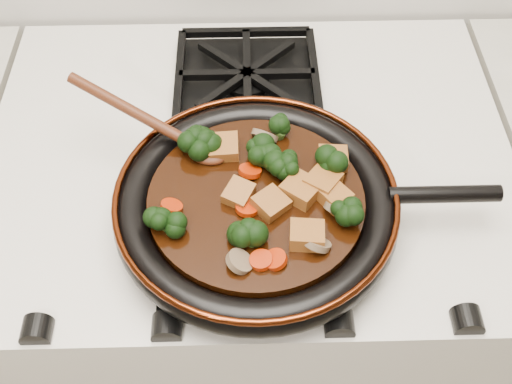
{
  "coord_description": "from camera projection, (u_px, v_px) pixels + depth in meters",
  "views": [
    {
      "loc": [
        -0.01,
        1.07,
        1.58
      ],
      "look_at": [
        0.01,
        1.56,
        0.97
      ],
      "focal_mm": 45.0,
      "sensor_mm": 36.0,
      "label": 1
    }
  ],
  "objects": [
    {
      "name": "broccoli_floret_4",
      "position": [
        349.0,
        216.0,
        0.76
      ],
      "size": [
        0.08,
        0.08,
        0.06
      ],
      "primitive_type": null,
      "rotation": [
        0.08,
        0.18,
        1.06
      ],
      "color": "black",
      "rests_on": "braising_sauce"
    },
    {
      "name": "mushroom_slice_4",
      "position": [
        265.0,
        136.0,
        0.85
      ],
      "size": [
        0.04,
        0.04,
        0.03
      ],
      "primitive_type": "cylinder",
      "rotation": [
        0.96,
        0.0,
        2.69
      ],
      "color": "brown",
      "rests_on": "braising_sauce"
    },
    {
      "name": "burner_grate_front",
      "position": [
        251.0,
        224.0,
        0.82
      ],
      "size": [
        0.23,
        0.23,
        0.03
      ],
      "primitive_type": null,
      "color": "black",
      "rests_on": "stove"
    },
    {
      "name": "tofu_cube_7",
      "position": [
        333.0,
        159.0,
        0.82
      ],
      "size": [
        0.04,
        0.04,
        0.02
      ],
      "primitive_type": "cube",
      "rotation": [
        0.02,
        -0.04,
        3.1
      ],
      "color": "brown",
      "rests_on": "braising_sauce"
    },
    {
      "name": "carrot_coin_1",
      "position": [
        171.0,
        207.0,
        0.78
      ],
      "size": [
        0.03,
        0.03,
        0.02
      ],
      "primitive_type": "cylinder",
      "rotation": [
        -0.27,
        0.29,
        0.0
      ],
      "color": "#A62204",
      "rests_on": "braising_sauce"
    },
    {
      "name": "tofu_cube_3",
      "position": [
        307.0,
        236.0,
        0.75
      ],
      "size": [
        0.04,
        0.04,
        0.03
      ],
      "primitive_type": "cube",
      "rotation": [
        0.09,
        -0.01,
        3.06
      ],
      "color": "brown",
      "rests_on": "braising_sauce"
    },
    {
      "name": "carrot_coin_3",
      "position": [
        250.0,
        171.0,
        0.81
      ],
      "size": [
        0.03,
        0.03,
        0.02
      ],
      "primitive_type": "cylinder",
      "rotation": [
        -0.3,
        0.15,
        0.0
      ],
      "color": "#A62204",
      "rests_on": "braising_sauce"
    },
    {
      "name": "tofu_cube_6",
      "position": [
        322.0,
        183.0,
        0.8
      ],
      "size": [
        0.06,
        0.06,
        0.03
      ],
      "primitive_type": "cube",
      "rotation": [
        -0.02,
        0.11,
        0.95
      ],
      "color": "brown",
      "rests_on": "braising_sauce"
    },
    {
      "name": "mushroom_slice_0",
      "position": [
        336.0,
        208.0,
        0.77
      ],
      "size": [
        0.04,
        0.04,
        0.03
      ],
      "primitive_type": "cylinder",
      "rotation": [
        0.71,
        0.0,
        2.52
      ],
      "color": "brown",
      "rests_on": "braising_sauce"
    },
    {
      "name": "braising_sauce",
      "position": [
        256.0,
        202.0,
        0.8
      ],
      "size": [
        0.27,
        0.27,
        0.02
      ],
      "primitive_type": "cylinder",
      "color": "black",
      "rests_on": "skillet"
    },
    {
      "name": "broccoli_floret_7",
      "position": [
        166.0,
        224.0,
        0.76
      ],
      "size": [
        0.08,
        0.08,
        0.06
      ],
      "primitive_type": null,
      "rotation": [
        -0.08,
        -0.16,
        2.43
      ],
      "color": "black",
      "rests_on": "braising_sauce"
    },
    {
      "name": "broccoli_floret_2",
      "position": [
        264.0,
        156.0,
        0.83
      ],
      "size": [
        0.09,
        0.08,
        0.05
      ],
      "primitive_type": null,
      "rotation": [
        0.05,
        -0.01,
        2.45
      ],
      "color": "black",
      "rests_on": "braising_sauce"
    },
    {
      "name": "broccoli_floret_0",
      "position": [
        251.0,
        238.0,
        0.74
      ],
      "size": [
        0.08,
        0.08,
        0.07
      ],
      "primitive_type": null,
      "rotation": [
        0.14,
        0.23,
        2.94
      ],
      "color": "black",
      "rests_on": "braising_sauce"
    },
    {
      "name": "tofu_cube_5",
      "position": [
        239.0,
        194.0,
        0.79
      ],
      "size": [
        0.04,
        0.05,
        0.03
      ],
      "primitive_type": "cube",
      "rotation": [
        0.09,
        -0.09,
        1.09
      ],
      "color": "brown",
      "rests_on": "braising_sauce"
    },
    {
      "name": "mushroom_slice_3",
      "position": [
        239.0,
        261.0,
        0.73
      ],
      "size": [
        0.04,
        0.04,
        0.02
      ],
      "primitive_type": "cylinder",
      "rotation": [
        0.57,
        0.0,
        1.73
      ],
      "color": "brown",
      "rests_on": "braising_sauce"
    },
    {
      "name": "carrot_coin_0",
      "position": [
        334.0,
        199.0,
        0.79
      ],
      "size": [
        0.03,
        0.03,
        0.02
      ],
      "primitive_type": "cylinder",
      "rotation": [
        0.24,
        -0.16,
        0.0
      ],
      "color": "#A62204",
      "rests_on": "braising_sauce"
    },
    {
      "name": "tofu_cube_0",
      "position": [
        224.0,
        148.0,
        0.84
      ],
      "size": [
        0.04,
        0.04,
        0.03
      ],
      "primitive_type": "cube",
      "rotation": [
        -0.05,
        -0.06,
        1.59
      ],
      "color": "brown",
      "rests_on": "braising_sauce"
    },
    {
      "name": "broccoli_floret_8",
      "position": [
        286.0,
        167.0,
        0.81
      ],
      "size": [
        0.08,
        0.09,
        0.06
      ],
      "primitive_type": null,
      "rotation": [
        0.25,
        0.0,
        0.4
      ],
      "color": "black",
      "rests_on": "braising_sauce"
    },
    {
      "name": "broccoli_floret_6",
      "position": [
        332.0,
        164.0,
        0.81
      ],
      "size": [
        0.09,
        0.09,
        0.07
      ],
      "primitive_type": null,
      "rotation": [
        -0.02,
        0.21,
        0.97
      ],
      "color": "black",
      "rests_on": "braising_sauce"
    },
    {
      "name": "tofu_cube_1",
      "position": [
        271.0,
        204.0,
        0.78
      ],
      "size": [
        0.05,
        0.05,
        0.03
      ],
      "primitive_type": "cube",
      "rotation": [
        0.09,
        0.06,
        0.72
      ],
      "color": "brown",
      "rests_on": "braising_sauce"
    },
    {
      "name": "mushroom_slice_1",
      "position": [
        337.0,
        192.0,
        0.79
      ],
      "size": [
        0.04,
        0.04,
        0.02
      ],
      "primitive_type": "cylinder",
      "rotation": [
        0.58,
        0.0,
        2.08
      ],
      "color": "brown",
      "rests_on": "braising_sauce"
    },
    {
      "name": "burner_grate_back",
      "position": [
        247.0,
        78.0,
        1.0
      ],
      "size": [
        0.23,
        0.23,
        0.03
      ],
      "primitive_type": null,
      "color": "black",
      "rests_on": "stove"
    },
    {
      "name": "carrot_coin_5",
      "position": [
        275.0,
        260.0,
        0.73
      ],
      "size": [
        0.03,
        0.03,
        0.02
      ],
      "primitive_type": "cylinder",
      "rotation": [
        -0.02,
        -0.34,
        0.0
      ],
      "color": "#A62204",
      "rests_on": "braising_sauce"
    },
    {
      "name": "stove",
      "position": [
        251.0,
        303.0,
        1.27
      ],
      "size": [
        0.76,
        0.6,
        0.9
      ],
      "primitive_type": "cube",
      "color": "beige",
      "rests_on": "ground"
    },
    {
      "name": "broccoli_floret_1",
      "position": [
        214.0,
        142.0,
        0.84
      ],
      "size": [
        0.06,
        0.07,
        0.06
      ],
      "primitive_type": null,
      "rotation": [
        0.02,
        -0.21,
        1.51
      ],
      "color": "black",
      "rests_on": "braising_sauce"
    },
    {
      "name": "mushroom_slice_2",
      "position": [
        316.0,
        242.0,
        0.74
      ],
      "size": [
        0.05,
        0.05,
        0.03
      ],
      "primitive_type": "cylinder",
      "rotation": [
        0.63,
        0.0,
        2.44
      ],
      "color": "brown",
      "rests_on": "braising_sauce"
    },
    {
      "name": "carrot_coin_4",
      "position": [
        261.0,
        260.0,
        0.73
      ],
      "size": [
        0.03,
        0.03,
        0.01
      ],
      "primitive_type": "cylinder",
      "rotation": [
        -0.02,
        -0.11,
        0.0
      ],
      "color": "#A62204",
      "rests_on": "braising_sauce"
    },
    {
      "name": "broccoli_floret_5",
      "position": [
        280.0,
        132.0,
        0.85
      ],
      "size": [
        0.08,
        0.08,
        0.07
      ],
      "primitive_type": null,
      "rotation": [
        0.24,
        0.2,
        0.41
      ],
      "color": "black",
      "rests_on": "braising_sauce"
    },
    {
      "name": "tofu_cube_4",
      "position": [
        301.0,
        190.0,
        0.79
      ],
      "size": [
        0.06,
        0.06,
        0.02
      ],
      "primitive_type": "cube",
      "rotation": [
        -0.0,
        0.06,
        0.91
      ],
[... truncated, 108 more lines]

